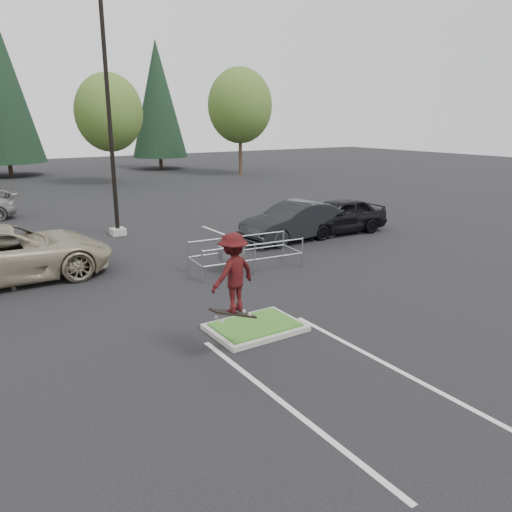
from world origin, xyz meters
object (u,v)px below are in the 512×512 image
decid_d (240,108)px  cart_corral (235,252)px  skateboarder (233,274)px  light_pole (110,129)px  car_r_black (338,216)px  decid_c (109,115)px  car_l_tan (6,253)px  conif_c (158,99)px  car_r_charc (294,221)px

decid_d → cart_corral: 30.81m
cart_corral → skateboarder: bearing=-115.2°
light_pole → car_r_black: bearing=-30.6°
light_pole → car_r_black: light_pole is taller
decid_c → skateboarder: bearing=-103.1°
car_r_black → car_l_tan: bearing=-89.1°
decid_d → cart_corral: decid_d is taller
decid_c → car_r_black: size_ratio=1.81×
decid_c → car_l_tan: decid_c is taller
conif_c → car_r_charc: (-7.50, -32.50, -6.05)m
decid_d → conif_c: size_ratio=0.75×
skateboarder → car_r_black: size_ratio=0.42×
decid_d → conif_c: (-3.99, 9.17, 0.94)m
light_pole → car_r_charc: light_pole is taller
cart_corral → car_l_tan: car_l_tan is taller
light_pole → car_l_tan: light_pole is taller
conif_c → skateboarder: 43.54m
skateboarder → car_r_black: (10.17, 8.00, -1.12)m
decid_d → light_pole: bearing=-133.7°
cart_corral → car_r_charc: 5.09m
decid_c → car_l_tan: 25.04m
conif_c → decid_c: bearing=-129.6°
conif_c → skateboarder: bearing=-110.6°
decid_c → car_r_charc: decid_c is taller
skateboarder → car_l_tan: bearing=-82.8°
light_pole → car_l_tan: bearing=-138.1°
conif_c → skateboarder: conif_c is taller
light_pole → decid_d: 25.37m
cart_corral → car_l_tan: bearing=160.9°
decid_c → car_r_black: decid_c is taller
cart_corral → car_r_black: (6.89, 2.52, 0.12)m
car_r_charc → light_pole: bearing=-134.5°
cart_corral → car_r_charc: bearing=35.4°
car_l_tan → car_r_charc: size_ratio=1.33×
decid_c → conif_c: 12.65m
car_r_black → skateboarder: bearing=-48.7°
light_pole → car_l_tan: 7.64m
light_pole → cart_corral: light_pole is taller
car_l_tan → conif_c: bearing=-29.7°
car_r_charc → conif_c: bearing=162.3°
car_r_black → decid_d: bearing=162.0°
decid_c → cart_corral: (-3.91, -25.36, -4.59)m
decid_c → car_r_black: bearing=-82.6°
decid_d → skateboarder: decid_d is taller
car_r_charc → car_r_black: (2.47, 0.00, -0.01)m
cart_corral → car_r_black: car_r_black is taller
cart_corral → car_r_charc: size_ratio=0.79×
skateboarder → car_r_black: bearing=-155.7°
light_pole → car_r_black: size_ratio=2.18×
cart_corral → car_l_tan: (-6.58, 3.04, 0.23)m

